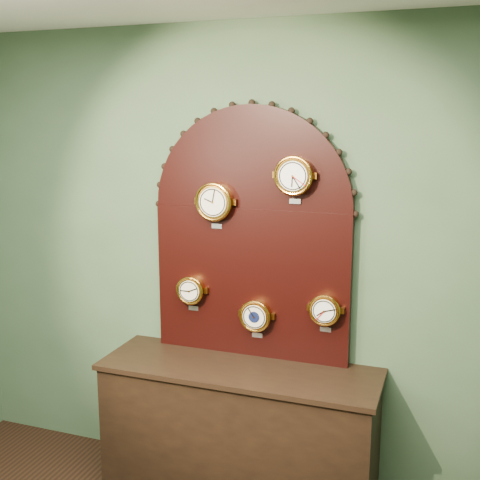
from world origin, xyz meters
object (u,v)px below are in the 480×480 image
at_px(roman_clock, 215,202).
at_px(arabic_clock, 294,176).
at_px(shop_counter, 239,434).
at_px(display_board, 251,226).
at_px(barometer, 256,316).
at_px(tide_clock, 325,310).
at_px(hygrometer, 191,290).

bearing_deg(roman_clock, arabic_clock, 0.02).
height_order(roman_clock, arabic_clock, arabic_clock).
xyz_separation_m(shop_counter, display_board, (0.00, 0.22, 1.23)).
distance_m(barometer, tide_clock, 0.42).
bearing_deg(roman_clock, tide_clock, 0.11).
distance_m(display_board, roman_clock, 0.26).
bearing_deg(shop_counter, barometer, 71.40).
height_order(shop_counter, hygrometer, hygrometer).
bearing_deg(display_board, arabic_clock, -13.79).
relative_size(roman_clock, arabic_clock, 1.02).
height_order(display_board, roman_clock, display_board).
height_order(barometer, tide_clock, tide_clock).
distance_m(display_board, barometer, 0.53).
bearing_deg(hygrometer, roman_clock, -0.51).
bearing_deg(tide_clock, arabic_clock, -179.68).
height_order(shop_counter, barometer, barometer).
distance_m(roman_clock, hygrometer, 0.57).
bearing_deg(hygrometer, tide_clock, -0.01).
relative_size(roman_clock, hygrometer, 1.22).
distance_m(display_board, arabic_clock, 0.42).
distance_m(shop_counter, display_board, 1.25).
bearing_deg(barometer, tide_clock, 0.07).
bearing_deg(shop_counter, display_board, 90.00).
height_order(shop_counter, tide_clock, tide_clock).
bearing_deg(display_board, hygrometer, -169.88).
bearing_deg(barometer, hygrometer, 179.91).
xyz_separation_m(shop_counter, barometer, (0.05, 0.15, 0.70)).
relative_size(hygrometer, tide_clock, 0.98).
relative_size(display_board, arabic_clock, 5.59).
xyz_separation_m(hygrometer, barometer, (0.42, -0.00, -0.12)).
distance_m(arabic_clock, tide_clock, 0.78).
relative_size(display_board, hygrometer, 6.67).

